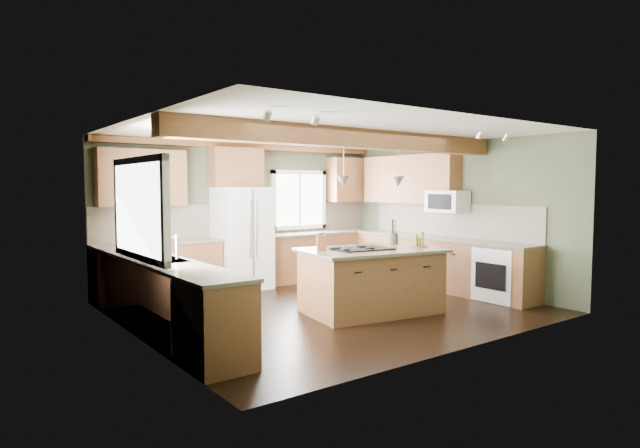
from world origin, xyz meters
TOP-DOWN VIEW (x-y plane):
  - floor at (0.00, 0.00)m, footprint 5.60×5.60m
  - ceiling at (0.00, 0.00)m, footprint 5.60×5.60m
  - wall_back at (0.00, 2.50)m, footprint 5.60×0.00m
  - wall_left at (-2.80, 0.00)m, footprint 0.00×5.00m
  - wall_right at (2.80, 0.00)m, footprint 0.00×5.00m
  - ceiling_beam at (0.00, -0.57)m, footprint 5.55×0.26m
  - soffit_trim at (0.00, 2.40)m, footprint 5.55×0.20m
  - backsplash_back at (0.00, 2.48)m, footprint 5.58×0.03m
  - backsplash_right at (2.78, 0.05)m, footprint 0.03×3.70m
  - base_cab_back_left at (-1.79, 2.20)m, footprint 2.02×0.60m
  - counter_back_left at (-1.79, 2.20)m, footprint 2.06×0.64m
  - base_cab_back_right at (1.49, 2.20)m, footprint 2.62×0.60m
  - counter_back_right at (1.49, 2.20)m, footprint 2.66×0.64m
  - base_cab_left at (-2.50, 0.05)m, footprint 0.60×3.70m
  - counter_left at (-2.50, 0.05)m, footprint 0.64×3.74m
  - base_cab_right at (2.50, 0.05)m, footprint 0.60×3.70m
  - counter_right at (2.50, 0.05)m, footprint 0.64×3.74m
  - upper_cab_back_left at (-1.99, 2.33)m, footprint 1.40×0.35m
  - upper_cab_over_fridge at (-0.30, 2.33)m, footprint 0.96×0.35m
  - upper_cab_right at (2.62, 0.90)m, footprint 0.35×2.20m
  - upper_cab_back_corner at (2.30, 2.33)m, footprint 0.90×0.35m
  - window_left at (-2.78, 0.05)m, footprint 0.04×1.60m
  - window_back at (1.15, 2.48)m, footprint 1.10×0.04m
  - sink at (-2.50, 0.05)m, footprint 0.50×0.65m
  - faucet at (-2.32, 0.05)m, footprint 0.02×0.02m
  - dishwasher at (-2.49, -1.25)m, footprint 0.60×0.60m
  - oven at (2.49, -1.25)m, footprint 0.60×0.72m
  - microwave at (2.58, -0.05)m, footprint 0.40×0.70m
  - pendant_left at (-0.12, -0.50)m, footprint 0.18×0.18m
  - pendant_right at (0.78, -0.65)m, footprint 0.18×0.18m
  - refrigerator at (-0.30, 2.12)m, footprint 0.90×0.74m
  - island at (0.33, -0.57)m, footprint 1.98×1.40m
  - island_top at (0.33, -0.57)m, footprint 2.12×1.54m
  - cooktop at (0.18, -0.55)m, footprint 0.87×0.65m
  - knife_block at (-0.37, -0.31)m, footprint 0.16×0.14m
  - utensil_crock at (1.02, -0.32)m, footprint 0.14×0.14m
  - bottle_tray at (1.09, -0.80)m, footprint 0.29×0.29m

SIDE VIEW (x-z plane):
  - floor at x=0.00m, z-range 0.00..0.00m
  - dishwasher at x=-2.49m, z-range 0.01..0.85m
  - oven at x=2.49m, z-range 0.01..0.85m
  - base_cab_back_left at x=-1.79m, z-range 0.00..0.88m
  - base_cab_back_right at x=1.49m, z-range 0.00..0.88m
  - base_cab_left at x=-2.50m, z-range 0.00..0.88m
  - base_cab_right at x=2.50m, z-range 0.00..0.88m
  - island at x=0.33m, z-range 0.00..0.88m
  - counter_back_left at x=-1.79m, z-range 0.88..0.92m
  - counter_back_right at x=1.49m, z-range 0.88..0.92m
  - counter_left at x=-2.50m, z-range 0.88..0.92m
  - counter_right at x=2.50m, z-range 0.88..0.92m
  - refrigerator at x=-0.30m, z-range 0.00..1.80m
  - island_top at x=0.33m, z-range 0.88..0.92m
  - sink at x=-2.50m, z-range 0.89..0.92m
  - cooktop at x=0.18m, z-range 0.92..0.94m
  - utensil_crock at x=1.02m, z-range 0.92..1.10m
  - bottle_tray at x=1.09m, z-range 0.92..1.13m
  - knife_block at x=-0.37m, z-range 0.92..1.14m
  - faucet at x=-2.32m, z-range 0.91..1.19m
  - backsplash_back at x=0.00m, z-range 0.92..1.50m
  - backsplash_right at x=2.78m, z-range 0.92..1.50m
  - wall_back at x=0.00m, z-range -1.50..4.10m
  - wall_left at x=-2.80m, z-range -1.20..3.80m
  - wall_right at x=2.80m, z-range -1.20..3.80m
  - window_back at x=1.15m, z-range 1.05..2.05m
  - window_left at x=-2.78m, z-range 1.02..2.08m
  - microwave at x=2.58m, z-range 1.36..1.74m
  - pendant_left at x=-0.12m, z-range 1.80..1.96m
  - pendant_right at x=0.78m, z-range 1.80..1.96m
  - upper_cab_back_left at x=-1.99m, z-range 1.50..2.40m
  - upper_cab_right at x=2.62m, z-range 1.50..2.40m
  - upper_cab_back_corner at x=2.30m, z-range 1.50..2.40m
  - upper_cab_over_fridge at x=-0.30m, z-range 1.80..2.50m
  - ceiling_beam at x=0.00m, z-range 2.34..2.60m
  - soffit_trim at x=0.00m, z-range 2.49..2.59m
  - ceiling at x=0.00m, z-range 2.60..2.60m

